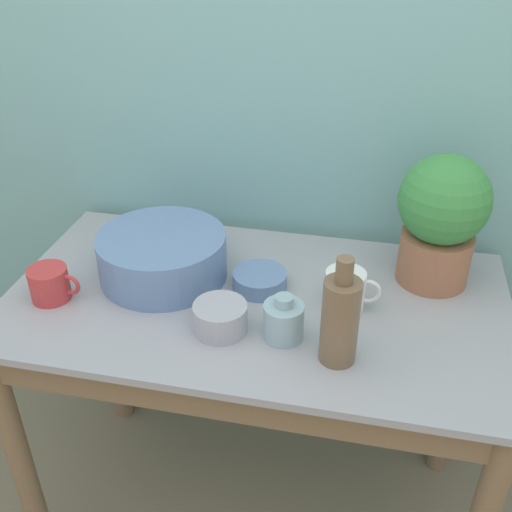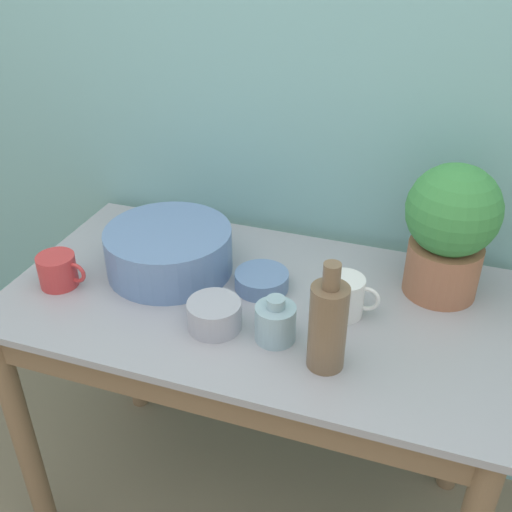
% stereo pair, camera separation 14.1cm
% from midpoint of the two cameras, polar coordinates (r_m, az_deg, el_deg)
% --- Properties ---
extents(wall_back, '(6.00, 0.05, 2.40)m').
position_cam_midpoint_polar(wall_back, '(1.65, 7.11, 14.73)').
color(wall_back, '#7AB2B2').
rests_on(wall_back, ground_plane).
extents(counter_table, '(1.23, 0.67, 0.81)m').
position_cam_midpoint_polar(counter_table, '(1.56, 2.31, -9.55)').
color(counter_table, '#846647').
rests_on(counter_table, ground_plane).
extents(potted_plant, '(0.22, 0.22, 0.34)m').
position_cam_midpoint_polar(potted_plant, '(1.49, 20.62, 2.48)').
color(potted_plant, '#A36647').
rests_on(potted_plant, counter_table).
extents(bowl_wash_large, '(0.33, 0.33, 0.12)m').
position_cam_midpoint_polar(bowl_wash_large, '(1.55, -5.73, 0.47)').
color(bowl_wash_large, '#6684B2').
rests_on(bowl_wash_large, counter_table).
extents(bottle_tall, '(0.08, 0.08, 0.25)m').
position_cam_midpoint_polar(bottle_tall, '(1.24, 10.13, -6.58)').
color(bottle_tall, brown).
rests_on(bottle_tall, counter_table).
extents(bottle_short, '(0.09, 0.09, 0.11)m').
position_cam_midpoint_polar(bottle_short, '(1.33, 4.92, -6.38)').
color(bottle_short, '#93B2BC').
rests_on(bottle_short, counter_table).
extents(mug_red, '(0.13, 0.10, 0.08)m').
position_cam_midpoint_polar(mug_red, '(1.56, -15.90, -1.42)').
color(mug_red, '#C63838').
rests_on(mug_red, counter_table).
extents(mug_white, '(0.13, 0.10, 0.10)m').
position_cam_midpoint_polar(mug_white, '(1.42, 11.25, -3.88)').
color(mug_white, white).
rests_on(mug_white, counter_table).
extents(bowl_small_blue, '(0.14, 0.14, 0.04)m').
position_cam_midpoint_polar(bowl_small_blue, '(1.50, 3.32, -2.45)').
color(bowl_small_blue, '#6684B2').
rests_on(bowl_small_blue, counter_table).
extents(bowl_small_steel, '(0.12, 0.12, 0.07)m').
position_cam_midpoint_polar(bowl_small_steel, '(1.36, -1.03, -5.73)').
color(bowl_small_steel, '#A8A8B2').
rests_on(bowl_small_steel, counter_table).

